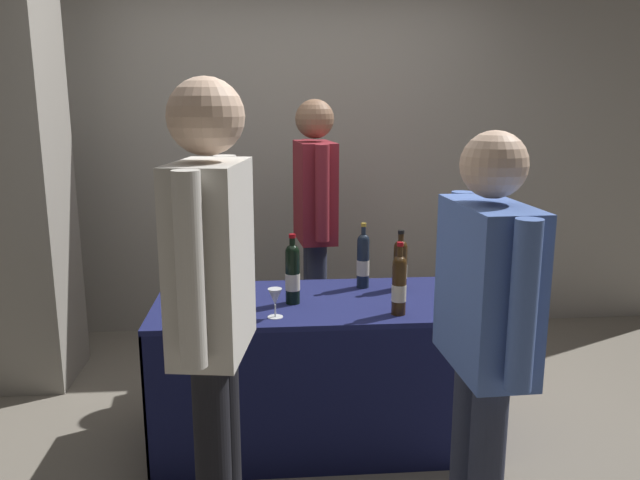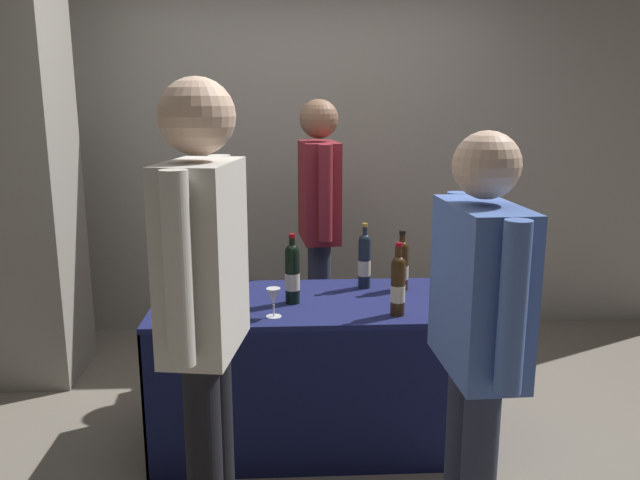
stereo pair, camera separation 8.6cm
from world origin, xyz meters
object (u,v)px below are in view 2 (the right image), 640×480
at_px(featured_wine_bottle, 402,264).
at_px(vendor_presenter, 319,211).
at_px(concrete_pillar, 13,108).
at_px(wine_glass_near_vendor, 228,286).
at_px(display_bottle_0, 292,273).
at_px(taster_foreground_right, 204,296).
at_px(wine_glass_mid, 273,297).
at_px(tasting_table, 320,343).

relative_size(featured_wine_bottle, vendor_presenter, 0.18).
relative_size(concrete_pillar, wine_glass_near_vendor, 27.52).
bearing_deg(display_bottle_0, taster_foreground_right, -108.01).
relative_size(display_bottle_0, vendor_presenter, 0.20).
bearing_deg(featured_wine_bottle, taster_foreground_right, -128.08).
relative_size(display_bottle_0, wine_glass_mid, 2.54).
relative_size(wine_glass_near_vendor, vendor_presenter, 0.07).
bearing_deg(vendor_presenter, display_bottle_0, -16.18).
xyz_separation_m(display_bottle_0, vendor_presenter, (0.17, 0.89, 0.14)).
relative_size(wine_glass_near_vendor, wine_glass_mid, 0.89).
relative_size(tasting_table, taster_foreground_right, 0.92).
xyz_separation_m(wine_glass_near_vendor, wine_glass_mid, (0.22, -0.21, 0.00)).
distance_m(tasting_table, vendor_presenter, 0.99).
bearing_deg(vendor_presenter, wine_glass_mid, -18.63).
height_order(wine_glass_near_vendor, wine_glass_mid, wine_glass_mid).
distance_m(concrete_pillar, vendor_presenter, 1.87).
height_order(wine_glass_mid, taster_foreground_right, taster_foreground_right).
distance_m(tasting_table, wine_glass_mid, 0.45).
bearing_deg(vendor_presenter, featured_wine_bottle, 23.70).
bearing_deg(featured_wine_bottle, wine_glass_mid, -149.52).
height_order(display_bottle_0, vendor_presenter, vendor_presenter).
relative_size(concrete_pillar, taster_foreground_right, 1.87).
relative_size(tasting_table, featured_wine_bottle, 5.16).
xyz_separation_m(wine_glass_mid, taster_foreground_right, (-0.21, -0.71, 0.24)).
relative_size(display_bottle_0, wine_glass_near_vendor, 2.85).
height_order(concrete_pillar, wine_glass_mid, concrete_pillar).
bearing_deg(wine_glass_mid, taster_foreground_right, -106.30).
bearing_deg(concrete_pillar, wine_glass_near_vendor, -34.51).
bearing_deg(wine_glass_near_vendor, taster_foreground_right, -89.16).
distance_m(wine_glass_mid, taster_foreground_right, 0.78).
height_order(featured_wine_bottle, display_bottle_0, display_bottle_0).
relative_size(vendor_presenter, taster_foreground_right, 0.97).
bearing_deg(taster_foreground_right, wine_glass_mid, -7.51).
height_order(tasting_table, wine_glass_mid, wine_glass_mid).
bearing_deg(taster_foreground_right, tasting_table, -15.67).
bearing_deg(vendor_presenter, taster_foreground_right, -19.73).
xyz_separation_m(concrete_pillar, wine_glass_near_vendor, (1.28, -0.88, -0.82)).
bearing_deg(taster_foreground_right, concrete_pillar, 44.59).
xyz_separation_m(concrete_pillar, vendor_presenter, (1.76, -0.00, -0.62)).
height_order(tasting_table, wine_glass_near_vendor, wine_glass_near_vendor).
height_order(featured_wine_bottle, taster_foreground_right, taster_foreground_right).
bearing_deg(wine_glass_mid, tasting_table, 46.43).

